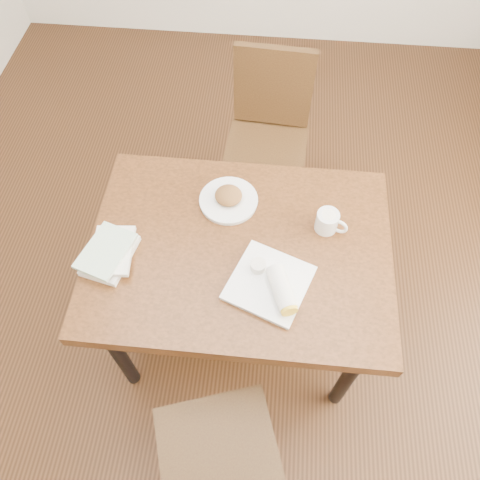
# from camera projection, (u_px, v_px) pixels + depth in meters

# --- Properties ---
(ground) EXTENTS (4.00, 5.00, 0.01)m
(ground) POSITION_uv_depth(u_px,v_px,m) (240.00, 323.00, 2.45)
(ground) COLOR #472814
(ground) RESTS_ON ground
(room_walls) EXTENTS (4.02, 5.02, 2.80)m
(room_walls) POSITION_uv_depth(u_px,v_px,m) (240.00, 45.00, 1.08)
(room_walls) COLOR silver
(room_walls) RESTS_ON ground
(table) EXTENTS (1.18, 0.87, 0.75)m
(table) POSITION_uv_depth(u_px,v_px,m) (240.00, 258.00, 1.89)
(table) COLOR brown
(table) RESTS_ON ground
(chair_near) EXTENTS (0.53, 0.53, 0.95)m
(chair_near) POSITION_uv_depth(u_px,v_px,m) (223.00, 479.00, 1.56)
(chair_near) COLOR #402C12
(chair_near) RESTS_ON ground
(chair_far) EXTENTS (0.45, 0.45, 0.95)m
(chair_far) POSITION_uv_depth(u_px,v_px,m) (269.00, 128.00, 2.46)
(chair_far) COLOR #4B3215
(chair_far) RESTS_ON ground
(plate_scone) EXTENTS (0.24, 0.24, 0.08)m
(plate_scone) POSITION_uv_depth(u_px,v_px,m) (229.00, 199.00, 1.92)
(plate_scone) COLOR white
(plate_scone) RESTS_ON table
(coffee_mug) EXTENTS (0.13, 0.09, 0.09)m
(coffee_mug) POSITION_uv_depth(u_px,v_px,m) (328.00, 221.00, 1.83)
(coffee_mug) COLOR white
(coffee_mug) RESTS_ON table
(plate_burrito) EXTENTS (0.35, 0.35, 0.09)m
(plate_burrito) POSITION_uv_depth(u_px,v_px,m) (273.00, 285.00, 1.70)
(plate_burrito) COLOR white
(plate_burrito) RESTS_ON table
(book_stack) EXTENTS (0.21, 0.26, 0.06)m
(book_stack) POSITION_uv_depth(u_px,v_px,m) (110.00, 253.00, 1.77)
(book_stack) COLOR white
(book_stack) RESTS_ON table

